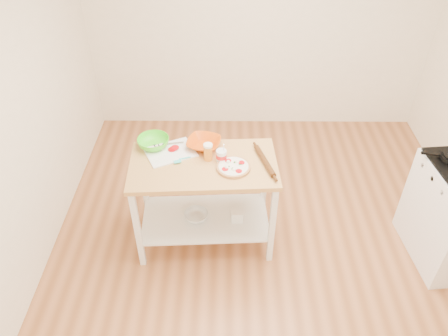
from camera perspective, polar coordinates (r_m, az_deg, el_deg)
room_shell at (r=3.20m, az=7.14°, el=4.42°), size 4.04×4.54×2.74m
prep_island at (r=3.78m, az=-2.61°, el=-2.34°), size 1.26×0.73×0.90m
pizza at (r=3.56m, az=1.22°, el=0.13°), size 0.28×0.28×0.04m
cutting_board at (r=3.76m, az=-7.07°, el=2.11°), size 0.49×0.44×0.04m
spatula at (r=3.65m, az=-5.58°, el=1.09°), size 0.14×0.10×0.01m
knife at (r=3.84m, az=-7.85°, el=3.02°), size 0.27×0.08×0.01m
orange_bowl at (r=3.79m, az=-2.64°, el=3.22°), size 0.35×0.35×0.07m
green_bowl at (r=3.83m, az=-9.20°, el=3.31°), size 0.31×0.31×0.09m
beer_pint at (r=3.62m, az=-2.09°, el=2.12°), size 0.08×0.08×0.15m
yogurt_tub at (r=3.62m, az=-0.34°, el=1.62°), size 0.09×0.09×0.19m
rolling_pin at (r=3.62m, az=5.34°, el=0.91°), size 0.16×0.40×0.05m
shelf_glass_bowl at (r=4.03m, az=-3.65°, el=-6.27°), size 0.27×0.27×0.07m
shelf_bin at (r=4.00m, az=1.71°, el=-6.16°), size 0.11×0.11×0.11m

